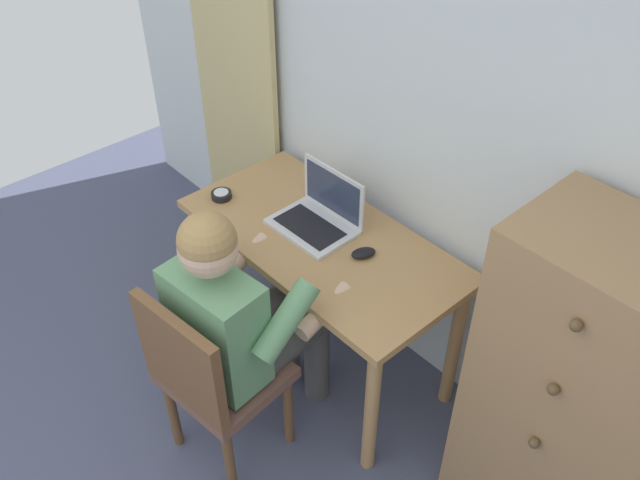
% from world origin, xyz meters
% --- Properties ---
extents(wall_back, '(4.80, 0.05, 2.50)m').
position_xyz_m(wall_back, '(0.00, 2.20, 1.25)').
color(wall_back, silver).
rests_on(wall_back, ground_plane).
extents(curtain_panel, '(0.62, 0.03, 2.13)m').
position_xyz_m(curtain_panel, '(-1.43, 2.13, 1.06)').
color(curtain_panel, '#CCB77A').
rests_on(curtain_panel, ground_plane).
extents(desk, '(1.22, 0.61, 0.73)m').
position_xyz_m(desk, '(-0.46, 1.83, 0.62)').
color(desk, tan).
rests_on(desk, ground_plane).
extents(dresser, '(0.62, 0.46, 1.32)m').
position_xyz_m(dresser, '(0.66, 1.93, 0.66)').
color(dresser, '#9E754C').
rests_on(dresser, ground_plane).
extents(chair, '(0.46, 0.44, 0.88)m').
position_xyz_m(chair, '(-0.35, 1.17, 0.49)').
color(chair, brown).
rests_on(chair, ground_plane).
extents(person_seated, '(0.57, 0.61, 1.20)m').
position_xyz_m(person_seated, '(-0.37, 1.35, 0.68)').
color(person_seated, '#4C4C4C').
rests_on(person_seated, ground_plane).
extents(laptop, '(0.35, 0.26, 0.24)m').
position_xyz_m(laptop, '(-0.53, 1.87, 0.78)').
color(laptop, silver).
rests_on(laptop, desk).
extents(computer_mouse, '(0.09, 0.12, 0.03)m').
position_xyz_m(computer_mouse, '(-0.26, 1.87, 0.75)').
color(computer_mouse, black).
rests_on(computer_mouse, desk).
extents(desk_clock, '(0.09, 0.09, 0.03)m').
position_xyz_m(desk_clock, '(-0.95, 1.68, 0.75)').
color(desk_clock, black).
rests_on(desk_clock, desk).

